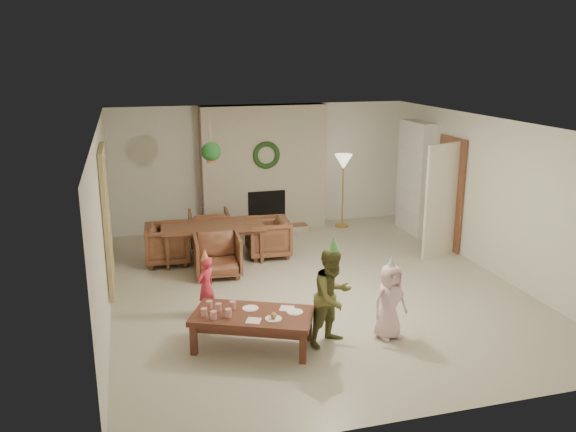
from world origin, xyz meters
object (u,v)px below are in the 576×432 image
object	(u,v)px
child_pink	(390,302)
dining_chair_near	(218,255)
dining_chair_far	(209,229)
coffee_table_top	(253,316)
dining_table	(213,243)
dining_chair_left	(168,244)
child_red	(206,287)
dining_chair_right	(268,237)
child_plaid	(332,296)

from	to	relation	value
child_pink	dining_chair_near	bearing A→B (deg)	110.48
dining_chair_far	coffee_table_top	bearing A→B (deg)	92.46
dining_table	child_pink	bearing A→B (deg)	-60.88
dining_chair_near	child_pink	distance (m)	3.23
dining_table	dining_chair_left	world-z (taller)	dining_chair_left
dining_chair_far	child_red	xyz separation A→B (m)	(-0.47, -3.02, 0.09)
dining_chair_right	coffee_table_top	size ratio (longest dim) A/B	0.52
dining_chair_left	child_plaid	distance (m)	3.89
dining_chair_near	dining_chair_right	xyz separation A→B (m)	(1.00, 0.71, 0.00)
dining_chair_far	child_plaid	bearing A→B (deg)	105.45
dining_table	child_red	world-z (taller)	child_red
dining_table	dining_chair_far	distance (m)	0.77
dining_chair_far	dining_chair_left	distance (m)	1.09
dining_chair_far	child_red	world-z (taller)	child_red
dining_chair_far	child_plaid	distance (m)	4.31
dining_table	dining_chair_right	xyz separation A→B (m)	(0.96, -0.05, 0.03)
dining_chair_near	child_red	distance (m)	1.53
dining_chair_right	coffee_table_top	world-z (taller)	dining_chair_right
coffee_table_top	dining_chair_left	bearing A→B (deg)	127.15
dining_table	dining_chair_near	bearing A→B (deg)	-90.00
dining_chair_near	child_plaid	bearing A→B (deg)	-66.28
dining_chair_near	child_plaid	size ratio (longest dim) A/B	0.61
coffee_table_top	child_red	world-z (taller)	child_red
dining_chair_near	dining_chair_left	bearing A→B (deg)	135.00
dining_chair_far	dining_chair_left	xyz separation A→B (m)	(-0.81, -0.73, 0.00)
dining_table	coffee_table_top	world-z (taller)	dining_table
dining_chair_far	dining_chair_right	xyz separation A→B (m)	(0.92, -0.82, 0.00)
dining_chair_left	dining_chair_near	bearing A→B (deg)	-135.00
dining_table	dining_chair_near	xyz separation A→B (m)	(-0.04, -0.77, 0.03)
child_red	dining_chair_near	bearing A→B (deg)	-146.62
coffee_table_top	dining_chair_right	bearing A→B (deg)	97.66
dining_chair_left	child_pink	xyz separation A→B (m)	(2.47, -3.53, 0.14)
dining_table	dining_chair_left	xyz separation A→B (m)	(-0.77, 0.04, 0.03)
child_pink	child_red	bearing A→B (deg)	137.63
coffee_table_top	child_pink	bearing A→B (deg)	17.57
dining_chair_left	child_red	size ratio (longest dim) A/B	0.88
dining_chair_far	dining_chair_right	distance (m)	1.23
child_pink	dining_table	bearing A→B (deg)	103.83
dining_chair_near	dining_chair_far	bearing A→B (deg)	90.00
dining_chair_left	dining_chair_far	bearing A→B (deg)	-45.00
dining_chair_left	child_plaid	bearing A→B (deg)	-150.45
dining_chair_far	coffee_table_top	xyz separation A→B (m)	(-0.05, -4.05, 0.07)
child_pink	dining_chair_right	bearing A→B (deg)	90.02
child_plaid	dining_table	bearing A→B (deg)	79.58
child_red	dining_table	bearing A→B (deg)	-142.81
dining_chair_far	coffee_table_top	distance (m)	4.06
dining_chair_right	child_pink	bearing A→B (deg)	15.31
dining_chair_near	coffee_table_top	distance (m)	2.52
child_red	child_plaid	xyz separation A→B (m)	(1.39, -1.19, 0.19)
dining_chair_right	child_plaid	size ratio (longest dim) A/B	0.61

